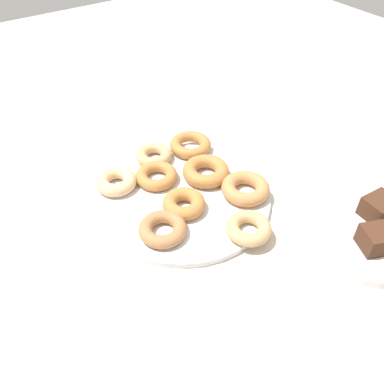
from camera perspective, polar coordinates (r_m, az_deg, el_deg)
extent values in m
plane|color=beige|center=(0.80, -1.21, -1.06)|extent=(2.40, 2.40, 0.00)
cylinder|color=silver|center=(0.80, -1.21, -0.73)|extent=(0.34, 0.34, 0.01)
torus|color=#BC7A3D|center=(0.83, 1.97, 2.95)|extent=(0.12, 0.12, 0.03)
torus|color=#C6844C|center=(0.79, 7.56, 0.51)|extent=(0.12, 0.12, 0.03)
torus|color=tan|center=(0.72, 8.00, -5.07)|extent=(0.11, 0.11, 0.02)
torus|color=#BC7A3D|center=(0.76, -1.17, -1.67)|extent=(0.10, 0.10, 0.03)
torus|color=#B27547|center=(0.71, -4.17, -5.25)|extent=(0.11, 0.11, 0.02)
torus|color=#EABC84|center=(0.82, -10.67, 1.49)|extent=(0.10, 0.10, 0.03)
torus|color=#BC7A3D|center=(0.82, -5.03, 2.30)|extent=(0.11, 0.11, 0.02)
torus|color=#BC7A3D|center=(0.90, -0.22, 6.67)|extent=(0.13, 0.13, 0.02)
torus|color=tan|center=(0.88, -5.40, 5.17)|extent=(0.09, 0.09, 0.02)
cylinder|color=silver|center=(0.80, 23.81, -5.20)|extent=(0.23, 0.23, 0.02)
cube|color=#472819|center=(0.81, 24.88, -1.99)|extent=(0.06, 0.05, 0.04)
cube|color=#472819|center=(0.75, 24.80, -6.02)|extent=(0.07, 0.07, 0.04)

